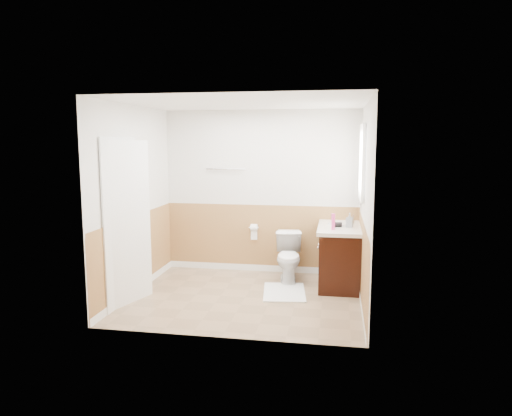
% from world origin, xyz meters
% --- Properties ---
extents(floor, '(3.00, 3.00, 0.00)m').
position_xyz_m(floor, '(0.00, 0.00, 0.00)').
color(floor, '#8C7051').
rests_on(floor, ground).
extents(ceiling, '(3.00, 3.00, 0.00)m').
position_xyz_m(ceiling, '(0.00, 0.00, 2.50)').
color(ceiling, white).
rests_on(ceiling, floor).
extents(wall_back, '(3.00, 0.00, 3.00)m').
position_xyz_m(wall_back, '(0.00, 1.30, 1.25)').
color(wall_back, silver).
rests_on(wall_back, floor).
extents(wall_front, '(3.00, 0.00, 3.00)m').
position_xyz_m(wall_front, '(0.00, -1.30, 1.25)').
color(wall_front, silver).
rests_on(wall_front, floor).
extents(wall_left, '(0.00, 3.00, 3.00)m').
position_xyz_m(wall_left, '(-1.50, 0.00, 1.25)').
color(wall_left, silver).
rests_on(wall_left, floor).
extents(wall_right, '(0.00, 3.00, 3.00)m').
position_xyz_m(wall_right, '(1.50, 0.00, 1.25)').
color(wall_right, silver).
rests_on(wall_right, floor).
extents(wainscot_back, '(3.00, 0.00, 3.00)m').
position_xyz_m(wainscot_back, '(0.00, 1.29, 0.50)').
color(wainscot_back, '#B28647').
rests_on(wainscot_back, floor).
extents(wainscot_front, '(3.00, 0.00, 3.00)m').
position_xyz_m(wainscot_front, '(0.00, -1.29, 0.50)').
color(wainscot_front, '#B28647').
rests_on(wainscot_front, floor).
extents(wainscot_left, '(0.00, 2.60, 2.60)m').
position_xyz_m(wainscot_left, '(-1.49, 0.00, 0.50)').
color(wainscot_left, '#B28647').
rests_on(wainscot_left, floor).
extents(wainscot_right, '(0.00, 2.60, 2.60)m').
position_xyz_m(wainscot_right, '(1.49, 0.00, 0.50)').
color(wainscot_right, '#B28647').
rests_on(wainscot_right, floor).
extents(toilet, '(0.47, 0.73, 0.70)m').
position_xyz_m(toilet, '(0.48, 0.84, 0.35)').
color(toilet, white).
rests_on(toilet, floor).
extents(bath_mat, '(0.64, 0.86, 0.02)m').
position_xyz_m(bath_mat, '(0.48, 0.26, 0.01)').
color(bath_mat, silver).
rests_on(bath_mat, floor).
extents(vanity_cabinet, '(0.55, 1.10, 0.80)m').
position_xyz_m(vanity_cabinet, '(1.21, 0.77, 0.40)').
color(vanity_cabinet, black).
rests_on(vanity_cabinet, floor).
extents(vanity_knob_left, '(0.03, 0.03, 0.03)m').
position_xyz_m(vanity_knob_left, '(0.91, 0.67, 0.55)').
color(vanity_knob_left, silver).
rests_on(vanity_knob_left, vanity_cabinet).
extents(vanity_knob_right, '(0.03, 0.03, 0.03)m').
position_xyz_m(vanity_knob_right, '(0.91, 0.87, 0.55)').
color(vanity_knob_right, silver).
rests_on(vanity_knob_right, vanity_cabinet).
extents(countertop, '(0.60, 1.15, 0.05)m').
position_xyz_m(countertop, '(1.20, 0.77, 0.83)').
color(countertop, white).
rests_on(countertop, vanity_cabinet).
extents(sink_basin, '(0.36, 0.36, 0.02)m').
position_xyz_m(sink_basin, '(1.21, 0.92, 0.86)').
color(sink_basin, silver).
rests_on(sink_basin, countertop).
extents(faucet, '(0.02, 0.02, 0.14)m').
position_xyz_m(faucet, '(1.39, 0.92, 0.92)').
color(faucet, silver).
rests_on(faucet, countertop).
extents(lotion_bottle, '(0.05, 0.05, 0.22)m').
position_xyz_m(lotion_bottle, '(1.11, 0.45, 0.96)').
color(lotion_bottle, '#DA3888').
rests_on(lotion_bottle, countertop).
extents(soap_dispenser, '(0.11, 0.11, 0.20)m').
position_xyz_m(soap_dispenser, '(1.33, 0.69, 0.95)').
color(soap_dispenser, gray).
rests_on(soap_dispenser, countertop).
extents(hair_dryer_body, '(0.14, 0.07, 0.07)m').
position_xyz_m(hair_dryer_body, '(1.16, 0.67, 0.89)').
color(hair_dryer_body, black).
rests_on(hair_dryer_body, countertop).
extents(hair_dryer_handle, '(0.03, 0.03, 0.07)m').
position_xyz_m(hair_dryer_handle, '(1.13, 0.65, 0.86)').
color(hair_dryer_handle, black).
rests_on(hair_dryer_handle, countertop).
extents(mirror_panel, '(0.02, 0.35, 0.90)m').
position_xyz_m(mirror_panel, '(1.48, 1.10, 1.55)').
color(mirror_panel, silver).
rests_on(mirror_panel, wall_right).
extents(window_frame, '(0.04, 0.80, 1.00)m').
position_xyz_m(window_frame, '(1.47, 0.59, 1.75)').
color(window_frame, white).
rests_on(window_frame, wall_right).
extents(window_glass, '(0.01, 0.70, 0.90)m').
position_xyz_m(window_glass, '(1.49, 0.59, 1.75)').
color(window_glass, white).
rests_on(window_glass, wall_right).
extents(door, '(0.29, 0.78, 2.04)m').
position_xyz_m(door, '(-1.40, -0.45, 1.02)').
color(door, white).
rests_on(door, wall_left).
extents(door_frame, '(0.02, 0.92, 2.10)m').
position_xyz_m(door_frame, '(-1.48, -0.45, 1.03)').
color(door_frame, white).
rests_on(door_frame, wall_left).
extents(door_knob, '(0.06, 0.06, 0.06)m').
position_xyz_m(door_knob, '(-1.34, -0.12, 0.95)').
color(door_knob, silver).
rests_on(door_knob, door).
extents(towel_bar, '(0.62, 0.02, 0.02)m').
position_xyz_m(towel_bar, '(-0.55, 1.25, 1.60)').
color(towel_bar, silver).
rests_on(towel_bar, wall_back).
extents(tp_holder_bar, '(0.14, 0.02, 0.02)m').
position_xyz_m(tp_holder_bar, '(-0.10, 1.23, 0.70)').
color(tp_holder_bar, silver).
rests_on(tp_holder_bar, wall_back).
extents(tp_roll, '(0.10, 0.11, 0.11)m').
position_xyz_m(tp_roll, '(-0.10, 1.23, 0.70)').
color(tp_roll, white).
rests_on(tp_roll, tp_holder_bar).
extents(tp_sheet, '(0.10, 0.01, 0.16)m').
position_xyz_m(tp_sheet, '(-0.10, 1.23, 0.59)').
color(tp_sheet, white).
rests_on(tp_sheet, tp_roll).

